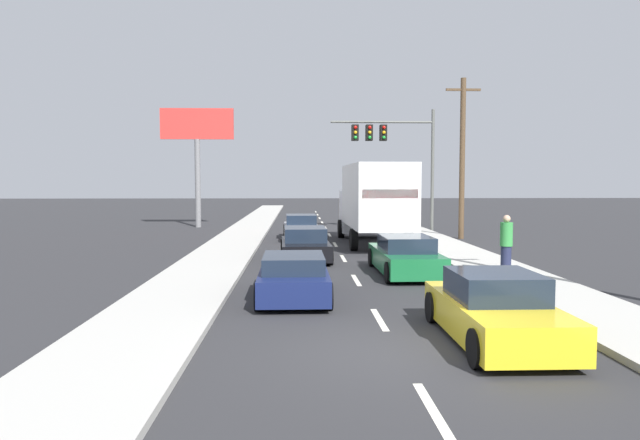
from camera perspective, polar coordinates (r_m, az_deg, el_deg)
The scene contains 14 objects.
ground_plane at distance 35.03m, azimuth 0.71°, elevation -1.09°, with size 140.00×140.00×0.00m, color #2B2B2D.
sidewalk_right at distance 30.70m, azimuth 10.18°, elevation -1.70°, with size 2.51×80.00×0.14m, color #B2AFA8.
sidewalk_left at distance 30.15m, azimuth -7.98°, elevation -1.78°, with size 2.51×80.00×0.14m, color #B2AFA8.
lane_markings at distance 29.98m, azimuth 1.19°, elevation -1.90°, with size 0.14×57.00×0.01m.
car_silver at distance 30.13m, azimuth -1.88°, elevation -0.80°, with size 1.93×4.66×1.27m.
car_black at distance 22.13m, azimuth -1.48°, elevation -2.45°, with size 1.98×4.20×1.24m.
car_navy at distance 14.84m, azimuth -2.61°, elevation -5.64°, with size 1.84×4.07×1.15m.
box_truck at distance 27.30m, azimuth 5.32°, elevation 2.03°, with size 2.83×9.07×3.76m.
car_green at distance 18.86m, azimuth 8.38°, elevation -3.57°, with size 1.91×4.57×1.25m.
car_yellow at distance 11.36m, azimuth 16.83°, elevation -8.55°, with size 1.82×4.14×1.30m.
traffic_signal_mast at distance 35.47m, azimuth 6.64°, elevation 7.69°, with size 6.32×0.69×7.35m.
utility_pole_mid at distance 31.04m, azimuth 13.84°, elevation 6.10°, with size 1.80×0.28×8.31m.
roadside_billboard at distance 38.74m, azimuth -12.01°, elevation 7.65°, with size 4.73×0.36×7.73m.
pedestrian_near_corner at distance 18.87m, azimuth 17.88°, elevation -2.27°, with size 0.38×0.38×1.81m.
Camera 1 is at (-1.75, -9.86, 2.97)m, focal length 32.48 mm.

